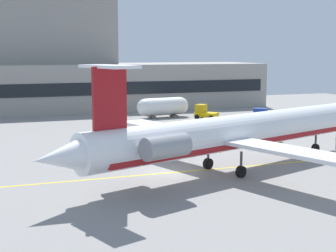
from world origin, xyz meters
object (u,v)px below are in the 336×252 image
(baggage_tug, at_px, (261,116))
(pushback_tractor, at_px, (205,112))
(fuel_tank, at_px, (163,107))
(regional_jet, at_px, (232,133))

(baggage_tug, xyz_separation_m, pushback_tractor, (-5.41, 6.59, -0.01))
(baggage_tug, relative_size, pushback_tractor, 1.06)
(baggage_tug, height_order, pushback_tractor, baggage_tug)
(fuel_tank, bearing_deg, pushback_tractor, -35.34)
(pushback_tractor, height_order, fuel_tank, fuel_tank)
(baggage_tug, bearing_deg, regional_jet, -124.76)
(regional_jet, distance_m, pushback_tractor, 31.77)
(pushback_tractor, bearing_deg, fuel_tank, 144.66)
(fuel_tank, bearing_deg, regional_jet, -99.60)
(baggage_tug, distance_m, pushback_tractor, 8.53)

